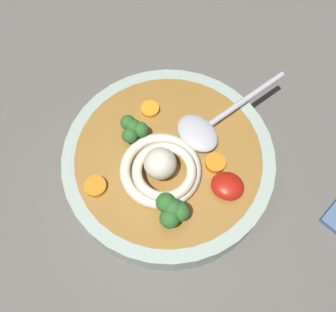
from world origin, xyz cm
name	(u,v)px	position (x,y,z in cm)	size (l,w,h in cm)	color
table_slab	(195,183)	(0.00, 0.00, 1.39)	(102.65, 102.65, 2.78)	#5B5651
soup_bowl	(168,163)	(-3.94, -0.15, 5.16)	(26.61, 26.61, 4.61)	#9EB2A3
noodle_pile	(161,169)	(-3.87, -2.61, 8.75)	(10.88, 10.66, 4.37)	beige
soup_spoon	(206,127)	(-0.71, 4.96, 8.19)	(12.04, 16.37, 1.60)	#B7B7BC
chili_sauce_dollop	(227,186)	(4.09, -1.81, 8.27)	(3.94, 3.55, 1.77)	#B2190F
broccoli_floret_left	(173,211)	(-0.77, -7.23, 9.57)	(4.40, 3.79, 3.48)	#7A9E60
broccoli_floret_beside_noodles	(133,128)	(-8.95, 1.08, 9.25)	(3.75, 3.23, 2.97)	#7A9E60
carrot_slice_right	(215,163)	(1.89, 0.78, 7.78)	(2.52, 2.52, 0.78)	orange
carrot_slice_front	(150,109)	(-8.45, 5.29, 7.72)	(2.42, 2.42, 0.66)	orange
carrot_slice_beside_chili	(95,186)	(-10.56, -7.04, 7.76)	(2.60, 2.60, 0.75)	orange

